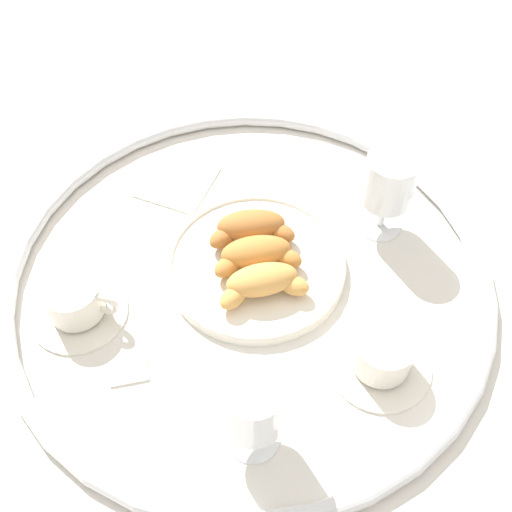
% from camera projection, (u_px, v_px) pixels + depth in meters
% --- Properties ---
extents(ground_plane, '(2.20, 2.20, 0.00)m').
position_uv_depth(ground_plane, '(248.00, 280.00, 0.92)').
color(ground_plane, silver).
extents(table_chrome_rim, '(0.70, 0.70, 0.02)m').
position_uv_depth(table_chrome_rim, '(248.00, 275.00, 0.91)').
color(table_chrome_rim, silver).
rests_on(table_chrome_rim, ground_plane).
extents(pastry_plate, '(0.26, 0.26, 0.02)m').
position_uv_depth(pastry_plate, '(256.00, 264.00, 0.92)').
color(pastry_plate, silver).
rests_on(pastry_plate, ground_plane).
extents(croissant_large, '(0.12, 0.10, 0.04)m').
position_uv_depth(croissant_large, '(251.00, 227.00, 0.93)').
color(croissant_large, '#AD6B33').
rests_on(croissant_large, pastry_plate).
extents(croissant_small, '(0.12, 0.10, 0.04)m').
position_uv_depth(croissant_small, '(256.00, 254.00, 0.90)').
color(croissant_small, '#BC7A38').
rests_on(croissant_small, pastry_plate).
extents(croissant_extra, '(0.13, 0.10, 0.04)m').
position_uv_depth(croissant_extra, '(262.00, 283.00, 0.87)').
color(croissant_extra, '#D6994C').
rests_on(croissant_extra, pastry_plate).
extents(coffee_cup_near, '(0.14, 0.14, 0.06)m').
position_uv_depth(coffee_cup_near, '(76.00, 303.00, 0.86)').
color(coffee_cup_near, silver).
rests_on(coffee_cup_near, ground_plane).
extents(coffee_cup_far, '(0.14, 0.14, 0.06)m').
position_uv_depth(coffee_cup_far, '(382.00, 355.00, 0.81)').
color(coffee_cup_far, silver).
rests_on(coffee_cup_far, ground_plane).
extents(juice_glass_left, '(0.08, 0.08, 0.14)m').
position_uv_depth(juice_glass_left, '(253.00, 405.00, 0.70)').
color(juice_glass_left, white).
rests_on(juice_glass_left, ground_plane).
extents(juice_glass_right, '(0.08, 0.08, 0.14)m').
position_uv_depth(juice_glass_right, '(389.00, 183.00, 0.91)').
color(juice_glass_right, white).
rests_on(juice_glass_right, ground_plane).
extents(sugar_packet, '(0.06, 0.05, 0.01)m').
position_uv_depth(sugar_packet, '(128.00, 371.00, 0.82)').
color(sugar_packet, white).
rests_on(sugar_packet, ground_plane).
extents(folded_napkin, '(0.15, 0.15, 0.01)m').
position_uv_depth(folded_napkin, '(176.00, 181.00, 1.03)').
color(folded_napkin, silver).
rests_on(folded_napkin, ground_plane).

